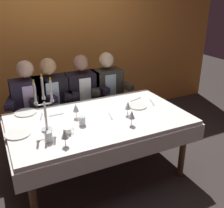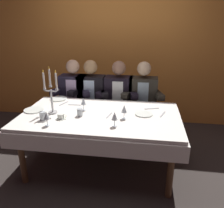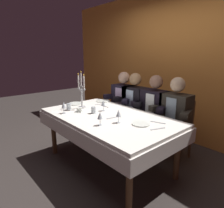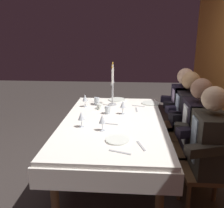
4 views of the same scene
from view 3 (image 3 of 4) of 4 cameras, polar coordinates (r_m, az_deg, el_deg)
The scene contains 23 objects.
ground_plane at distance 3.04m, azimuth -1.06°, elevation -16.76°, with size 12.00×12.00×0.00m, color #342D2A.
back_wall at distance 3.89m, azimuth 18.24°, elevation 10.43°, with size 6.00×0.12×2.70m, color orange.
dining_table at distance 2.77m, azimuth -1.12°, elevation -5.68°, with size 1.94×1.14×0.74m.
candelabra at distance 3.10m, azimuth -8.68°, elevation 3.11°, with size 0.19×0.11×0.57m.
dinner_plate_0 at distance 3.53m, azimuth -2.64°, elevation 0.89°, with size 0.24×0.24×0.01m, color white.
dinner_plate_1 at distance 3.39m, azimuth -10.36°, elevation 0.10°, with size 0.24×0.24×0.01m, color white.
dinner_plate_2 at distance 2.42m, azimuth 8.28°, elevation -5.64°, with size 0.22×0.22×0.01m, color white.
wine_glass_0 at distance 2.42m, azimuth 1.87°, elevation -2.74°, with size 0.07×0.07×0.16m.
wine_glass_1 at distance 2.35m, azimuth -3.44°, elevation -3.40°, with size 0.07×0.07×0.16m.
wine_glass_2 at distance 2.88m, azimuth -13.62°, elevation -0.36°, with size 0.07×0.07×0.16m.
wine_glass_3 at distance 2.93m, azimuth -2.50°, elevation 0.26°, with size 0.07×0.07×0.16m.
water_tumbler_0 at distance 2.84m, azimuth -5.32°, elevation -1.72°, with size 0.07×0.07×0.09m, color silver.
water_tumbler_1 at distance 3.06m, azimuth -12.24°, elevation -0.74°, with size 0.07×0.07×0.10m, color silver.
coffee_cup_0 at distance 2.94m, azimuth -9.33°, elevation -1.69°, with size 0.13×0.12×0.06m.
knife_0 at distance 2.52m, azimuth 13.00°, elevation -5.15°, with size 0.19×0.02×0.01m, color #B7B7BC.
spoon_1 at distance 2.63m, azimuth 0.14°, elevation -3.97°, with size 0.17×0.02×0.01m, color #B7B7BC.
knife_2 at distance 2.32m, azimuth 12.97°, elevation -6.91°, with size 0.19×0.02×0.01m, color #B7B7BC.
fork_3 at distance 3.19m, azimuth -2.06°, elevation -0.68°, with size 0.17×0.02×0.01m, color #B7B7BC.
fork_4 at distance 3.32m, azimuth -3.45°, elevation -0.05°, with size 0.17×0.02×0.01m, color #B7B7BC.
seated_diner_0 at distance 3.73m, azimuth 3.42°, elevation 1.43°, with size 0.63×0.48×1.24m.
seated_diner_1 at distance 3.54m, azimuth 6.58°, elevation 0.66°, with size 0.63×0.48×1.24m.
seated_diner_2 at distance 3.28m, azimuth 12.20°, elevation -0.71°, with size 0.63×0.48×1.24m.
seated_diner_3 at distance 3.08m, azimuth 17.76°, elevation -2.06°, with size 0.63×0.48×1.24m.
Camera 3 is at (1.99, -1.67, 1.57)m, focal length 32.01 mm.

